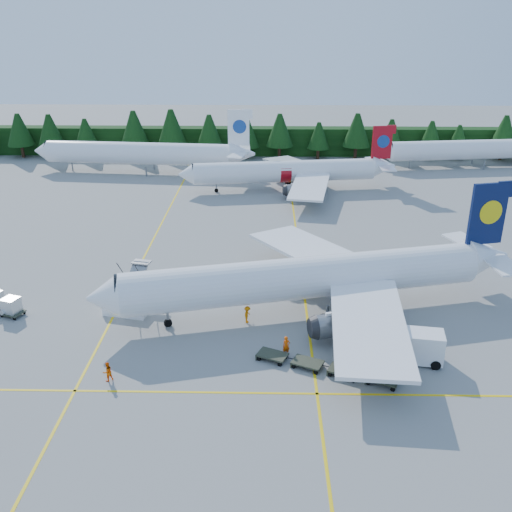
{
  "coord_description": "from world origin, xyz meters",
  "views": [
    {
      "loc": [
        1.78,
        -44.75,
        28.53
      ],
      "look_at": [
        0.57,
        14.77,
        3.5
      ],
      "focal_mm": 40.0,
      "sensor_mm": 36.0,
      "label": 1
    }
  ],
  "objects_px": {
    "airliner_red": "(281,172)",
    "service_truck": "(408,346)",
    "airliner_navy": "(297,279)",
    "airstairs": "(128,304)"
  },
  "relations": [
    {
      "from": "airliner_red",
      "to": "service_truck",
      "type": "relative_size",
      "value": 5.92
    },
    {
      "from": "airliner_red",
      "to": "service_truck",
      "type": "xyz_separation_m",
      "value": [
        10.23,
        -54.45,
        -1.84
      ]
    },
    {
      "from": "airliner_red",
      "to": "airstairs",
      "type": "distance_m",
      "value": 48.86
    },
    {
      "from": "airliner_red",
      "to": "airliner_navy",
      "type": "bearing_deg",
      "value": -97.31
    },
    {
      "from": "airliner_red",
      "to": "service_truck",
      "type": "height_order",
      "value": "airliner_red"
    },
    {
      "from": "airliner_red",
      "to": "service_truck",
      "type": "bearing_deg",
      "value": -87.54
    },
    {
      "from": "airliner_navy",
      "to": "service_truck",
      "type": "bearing_deg",
      "value": -56.37
    },
    {
      "from": "airliner_navy",
      "to": "airliner_red",
      "type": "distance_m",
      "value": 45.69
    },
    {
      "from": "airliner_red",
      "to": "airstairs",
      "type": "xyz_separation_m",
      "value": [
        -16.86,
        -45.79,
        -2.41
      ]
    },
    {
      "from": "airliner_red",
      "to": "airstairs",
      "type": "relative_size",
      "value": 5.6
    }
  ]
}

